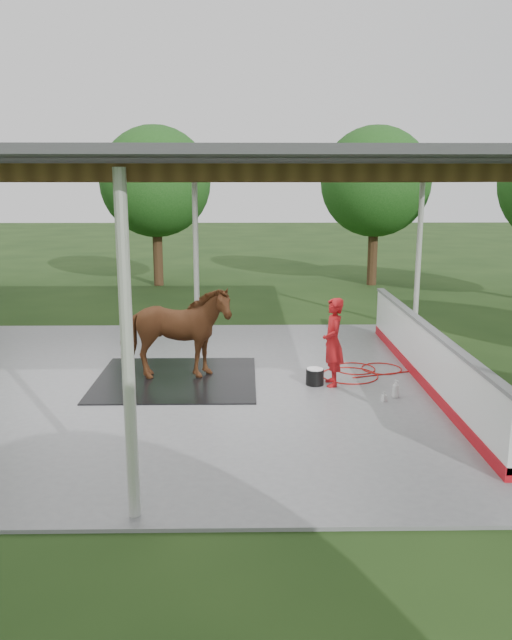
{
  "coord_description": "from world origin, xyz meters",
  "views": [
    {
      "loc": [
        1.28,
        -11.17,
        3.74
      ],
      "look_at": [
        1.46,
        0.05,
        1.27
      ],
      "focal_mm": 35.0,
      "sensor_mm": 36.0,
      "label": 1
    }
  ],
  "objects_px": {
    "dasher_board": "(424,356)",
    "wash_bucket": "(315,376)",
    "horse": "(175,333)",
    "handler": "(333,342)"
  },
  "relations": [
    {
      "from": "dasher_board",
      "to": "wash_bucket",
      "type": "height_order",
      "value": "dasher_board"
    },
    {
      "from": "dasher_board",
      "to": "handler",
      "type": "bearing_deg",
      "value": -178.21
    },
    {
      "from": "wash_bucket",
      "to": "dasher_board",
      "type": "bearing_deg",
      "value": 1.07
    },
    {
      "from": "dasher_board",
      "to": "wash_bucket",
      "type": "relative_size",
      "value": 23.81
    },
    {
      "from": "horse",
      "to": "wash_bucket",
      "type": "height_order",
      "value": "horse"
    },
    {
      "from": "wash_bucket",
      "to": "horse",
      "type": "bearing_deg",
      "value": 172.45
    },
    {
      "from": "horse",
      "to": "handler",
      "type": "distance_m",
      "value": 2.98
    },
    {
      "from": "horse",
      "to": "wash_bucket",
      "type": "xyz_separation_m",
      "value": [
        2.63,
        -0.35,
        -0.75
      ]
    },
    {
      "from": "horse",
      "to": "handler",
      "type": "bearing_deg",
      "value": -102.77
    },
    {
      "from": "dasher_board",
      "to": "wash_bucket",
      "type": "bearing_deg",
      "value": -178.93
    }
  ]
}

